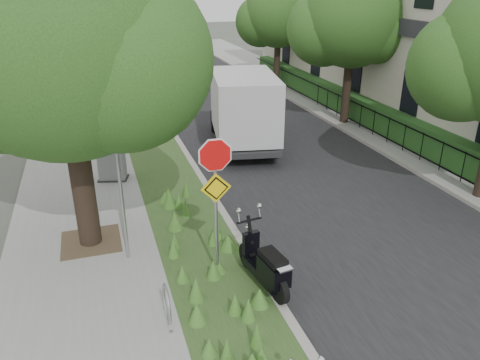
% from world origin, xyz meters
% --- Properties ---
extents(ground, '(120.00, 120.00, 0.00)m').
position_xyz_m(ground, '(0.00, 0.00, 0.00)').
color(ground, '#4C5147').
rests_on(ground, ground).
extents(sidewalk_near, '(3.50, 60.00, 0.12)m').
position_xyz_m(sidewalk_near, '(-4.25, 10.00, 0.06)').
color(sidewalk_near, gray).
rests_on(sidewalk_near, ground).
extents(verge, '(2.00, 60.00, 0.12)m').
position_xyz_m(verge, '(-1.50, 10.00, 0.06)').
color(verge, '#2D471E').
rests_on(verge, ground).
extents(kerb_near, '(0.20, 60.00, 0.13)m').
position_xyz_m(kerb_near, '(-0.50, 10.00, 0.07)').
color(kerb_near, '#9E9991').
rests_on(kerb_near, ground).
extents(road, '(7.00, 60.00, 0.01)m').
position_xyz_m(road, '(3.00, 10.00, 0.01)').
color(road, black).
rests_on(road, ground).
extents(kerb_far, '(0.20, 60.00, 0.13)m').
position_xyz_m(kerb_far, '(6.50, 10.00, 0.07)').
color(kerb_far, '#9E9991').
rests_on(kerb_far, ground).
extents(footpath_far, '(3.20, 60.00, 0.12)m').
position_xyz_m(footpath_far, '(8.20, 10.00, 0.06)').
color(footpath_far, gray).
rests_on(footpath_far, ground).
extents(street_tree_main, '(6.21, 5.54, 7.66)m').
position_xyz_m(street_tree_main, '(-4.08, 2.86, 4.80)').
color(street_tree_main, black).
rests_on(street_tree_main, ground).
extents(bare_post, '(0.08, 0.08, 4.00)m').
position_xyz_m(bare_post, '(-3.20, 1.80, 2.12)').
color(bare_post, '#A5A8AD').
rests_on(bare_post, ground).
extents(bike_hoop, '(0.06, 0.78, 0.77)m').
position_xyz_m(bike_hoop, '(-2.70, -0.60, 0.50)').
color(bike_hoop, '#A5A8AD').
rests_on(bike_hoop, ground).
extents(sign_assembly, '(0.94, 0.08, 3.22)m').
position_xyz_m(sign_assembly, '(-1.40, 0.58, 2.33)').
color(sign_assembly, '#A5A8AD').
rests_on(sign_assembly, ground).
extents(fence_far, '(0.04, 24.00, 1.00)m').
position_xyz_m(fence_far, '(7.20, 10.00, 0.67)').
color(fence_far, black).
rests_on(fence_far, ground).
extents(hedge_far, '(1.00, 24.00, 1.10)m').
position_xyz_m(hedge_far, '(7.90, 10.00, 0.67)').
color(hedge_far, '#1B4117').
rests_on(hedge_far, footpath_far).
extents(terrace_houses, '(7.40, 26.40, 8.20)m').
position_xyz_m(terrace_houses, '(11.49, 10.00, 4.16)').
color(terrace_houses, beige).
rests_on(terrace_houses, ground).
extents(far_tree_b, '(4.83, 4.31, 6.56)m').
position_xyz_m(far_tree_b, '(6.94, 10.05, 4.37)').
color(far_tree_b, black).
rests_on(far_tree_b, ground).
extents(far_tree_c, '(4.37, 3.89, 5.93)m').
position_xyz_m(far_tree_c, '(6.94, 18.04, 3.95)').
color(far_tree_c, black).
rests_on(far_tree_c, ground).
extents(scooter_far, '(0.59, 1.95, 0.93)m').
position_xyz_m(scooter_far, '(-0.57, -0.27, 0.57)').
color(scooter_far, black).
rests_on(scooter_far, ground).
extents(box_truck, '(3.03, 5.64, 2.42)m').
position_xyz_m(box_truck, '(1.84, 8.70, 1.58)').
color(box_truck, '#262628').
rests_on(box_truck, ground).
extents(utility_cabinet, '(1.02, 0.81, 1.19)m').
position_xyz_m(utility_cabinet, '(-3.20, 6.58, 0.69)').
color(utility_cabinet, '#262628').
rests_on(utility_cabinet, ground).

